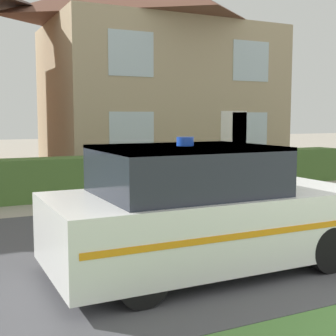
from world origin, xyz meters
The scene contains 4 objects.
road_strip centered at (0.00, 4.17, 0.01)m, with size 28.00×5.72×0.01m, color #4C4C51.
garden_hedge centered at (-1.50, 8.71, 0.48)m, with size 15.56×0.80×0.97m, color #4C7233.
police_car centered at (-1.58, 2.89, 0.75)m, with size 3.96×1.80×1.65m.
house_right centered at (2.71, 13.49, 3.59)m, with size 8.04×5.66×7.04m.
Camera 1 is at (-4.45, -2.06, 1.90)m, focal length 50.00 mm.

